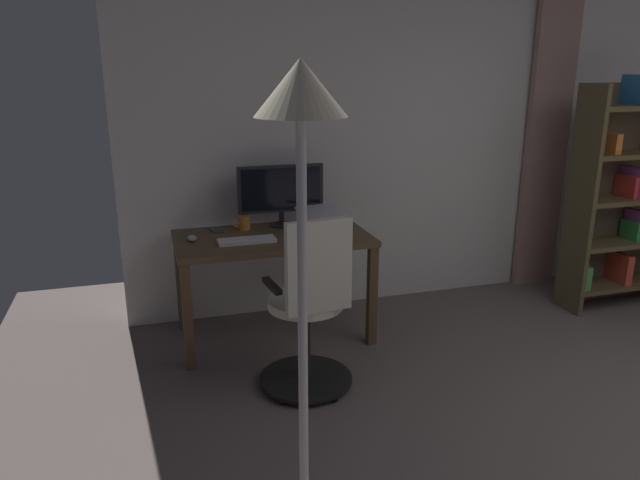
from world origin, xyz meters
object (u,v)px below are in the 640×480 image
at_px(desk, 273,249).
at_px(bookshelf, 622,198).
at_px(computer_keyboard, 247,240).
at_px(mug_tea, 244,223).
at_px(office_chair, 310,313).
at_px(laptop, 323,225).
at_px(floor_lamp, 302,209).
at_px(computer_monitor, 281,191).
at_px(cell_phone_face_up, 216,230).
at_px(computer_mouse, 192,238).

relative_size(desk, bookshelf, 0.73).
xyz_separation_m(computer_keyboard, mug_tea, (-0.04, -0.31, 0.04)).
height_order(office_chair, bookshelf, bookshelf).
xyz_separation_m(computer_keyboard, laptop, (-0.55, -0.08, 0.04)).
height_order(office_chair, floor_lamp, floor_lamp).
distance_m(computer_keyboard, laptop, 0.56).
bearing_deg(bookshelf, computer_monitor, -8.78).
height_order(cell_phone_face_up, floor_lamp, floor_lamp).
xyz_separation_m(computer_monitor, floor_lamp, (0.50, 2.42, 0.45)).
distance_m(laptop, bookshelf, 2.40).
relative_size(office_chair, mug_tea, 8.73).
bearing_deg(office_chair, floor_lamp, -113.15).
distance_m(office_chair, cell_phone_face_up, 1.11).
bearing_deg(laptop, desk, -12.59).
height_order(office_chair, laptop, office_chair).
xyz_separation_m(computer_keyboard, computer_mouse, (0.34, -0.14, 0.01)).
xyz_separation_m(cell_phone_face_up, bookshelf, (-3.11, 0.40, 0.12)).
distance_m(office_chair, mug_tea, 1.05).
bearing_deg(laptop, office_chair, 58.71).
bearing_deg(floor_lamp, desk, -99.83).
xyz_separation_m(desk, computer_mouse, (0.53, -0.03, 0.12)).
bearing_deg(office_chair, laptop, 60.87).
distance_m(computer_monitor, laptop, 0.41).
xyz_separation_m(laptop, computer_mouse, (0.89, -0.05, -0.04)).
xyz_separation_m(desk, laptop, (-0.36, 0.02, 0.15)).
height_order(laptop, floor_lamp, floor_lamp).
bearing_deg(floor_lamp, computer_monitor, -101.69).
height_order(laptop, bookshelf, bookshelf).
height_order(desk, computer_keyboard, computer_keyboard).
bearing_deg(mug_tea, office_chair, 101.38).
bearing_deg(computer_mouse, mug_tea, -155.26).
distance_m(computer_mouse, cell_phone_face_up, 0.27).
distance_m(laptop, floor_lamp, 2.37).
xyz_separation_m(laptop, cell_phone_face_up, (0.71, -0.25, -0.05)).
bearing_deg(bookshelf, computer_mouse, -3.43).
bearing_deg(floor_lamp, computer_mouse, -85.97).
xyz_separation_m(desk, floor_lamp, (0.38, 2.18, 0.81)).
distance_m(desk, floor_lamp, 2.35).
relative_size(desk, office_chair, 1.21).
distance_m(computer_monitor, cell_phone_face_up, 0.54).
xyz_separation_m(laptop, mug_tea, (0.51, -0.23, -0.00)).
xyz_separation_m(computer_mouse, floor_lamp, (-0.16, 2.21, 0.69)).
relative_size(bookshelf, floor_lamp, 0.96).
bearing_deg(computer_keyboard, laptop, -171.26).
height_order(computer_monitor, floor_lamp, floor_lamp).
xyz_separation_m(cell_phone_face_up, mug_tea, (-0.20, 0.03, 0.05)).
bearing_deg(cell_phone_face_up, computer_monitor, 170.42).
distance_m(office_chair, bookshelf, 2.81).
bearing_deg(office_chair, cell_phone_face_up, 104.85).
distance_m(laptop, cell_phone_face_up, 0.76).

